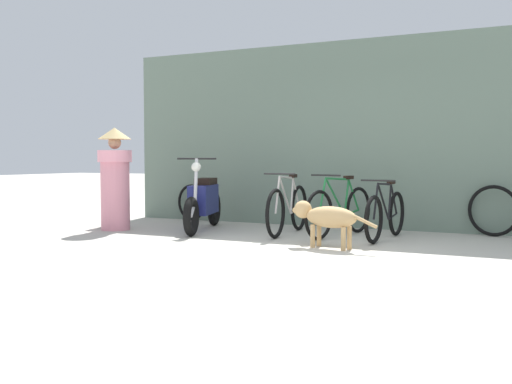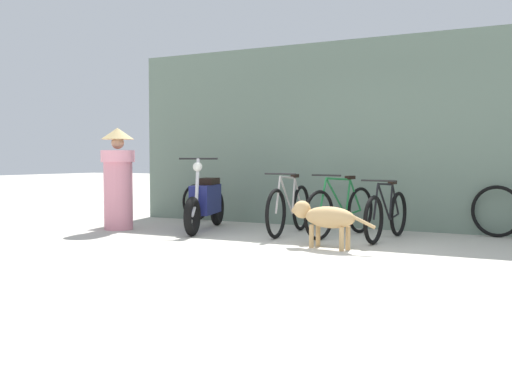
{
  "view_description": "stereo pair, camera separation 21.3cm",
  "coord_description": "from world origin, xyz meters",
  "px_view_note": "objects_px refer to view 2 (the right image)",
  "views": [
    {
      "loc": [
        2.64,
        -6.15,
        1.09
      ],
      "look_at": [
        -0.8,
        1.02,
        0.65
      ],
      "focal_mm": 42.0,
      "sensor_mm": 36.0,
      "label": 1
    },
    {
      "loc": [
        2.83,
        -6.06,
        1.09
      ],
      "look_at": [
        -0.8,
        1.02,
        0.65
      ],
      "focal_mm": 42.0,
      "sensor_mm": 36.0,
      "label": 2
    }
  ],
  "objects_px": {
    "bicycle_1": "(341,211)",
    "motorcycle": "(206,202)",
    "bicycle_2": "(387,215)",
    "spare_tire_left": "(497,211)",
    "stray_dog": "(324,217)",
    "bicycle_0": "(289,209)",
    "spare_tire_right": "(196,202)",
    "person_in_robes": "(118,177)"
  },
  "relations": [
    {
      "from": "bicycle_1",
      "to": "motorcycle",
      "type": "bearing_deg",
      "value": -69.91
    },
    {
      "from": "bicycle_2",
      "to": "spare_tire_left",
      "type": "height_order",
      "value": "bicycle_2"
    },
    {
      "from": "bicycle_1",
      "to": "spare_tire_left",
      "type": "xyz_separation_m",
      "value": [
        1.96,
        0.91,
        0.0
      ]
    },
    {
      "from": "bicycle_2",
      "to": "spare_tire_left",
      "type": "xyz_separation_m",
      "value": [
        1.29,
        0.97,
        0.03
      ]
    },
    {
      "from": "bicycle_1",
      "to": "spare_tire_left",
      "type": "distance_m",
      "value": 2.16
    },
    {
      "from": "bicycle_2",
      "to": "stray_dog",
      "type": "bearing_deg",
      "value": -19.66
    },
    {
      "from": "bicycle_0",
      "to": "spare_tire_right",
      "type": "bearing_deg",
      "value": -117.47
    },
    {
      "from": "bicycle_1",
      "to": "stray_dog",
      "type": "distance_m",
      "value": 1.15
    },
    {
      "from": "stray_dog",
      "to": "person_in_robes",
      "type": "distance_m",
      "value": 3.58
    },
    {
      "from": "stray_dog",
      "to": "spare_tire_left",
      "type": "height_order",
      "value": "spare_tire_left"
    },
    {
      "from": "bicycle_0",
      "to": "person_in_robes",
      "type": "distance_m",
      "value": 2.72
    },
    {
      "from": "bicycle_0",
      "to": "person_in_robes",
      "type": "xyz_separation_m",
      "value": [
        -2.6,
        -0.65,
        0.45
      ]
    },
    {
      "from": "bicycle_0",
      "to": "stray_dog",
      "type": "xyz_separation_m",
      "value": [
        0.93,
        -1.04,
        0.02
      ]
    },
    {
      "from": "spare_tire_left",
      "to": "motorcycle",
      "type": "bearing_deg",
      "value": -163.97
    },
    {
      "from": "bicycle_2",
      "to": "spare_tire_left",
      "type": "bearing_deg",
      "value": 131.56
    },
    {
      "from": "bicycle_0",
      "to": "spare_tire_right",
      "type": "xyz_separation_m",
      "value": [
        -2.26,
        1.01,
        -0.04
      ]
    },
    {
      "from": "bicycle_0",
      "to": "motorcycle",
      "type": "height_order",
      "value": "motorcycle"
    },
    {
      "from": "bicycle_1",
      "to": "bicycle_2",
      "type": "distance_m",
      "value": 0.67
    },
    {
      "from": "person_in_robes",
      "to": "spare_tire_left",
      "type": "relative_size",
      "value": 2.16
    },
    {
      "from": "bicycle_2",
      "to": "spare_tire_right",
      "type": "bearing_deg",
      "value": -100.31
    },
    {
      "from": "bicycle_0",
      "to": "person_in_robes",
      "type": "bearing_deg",
      "value": -79.26
    },
    {
      "from": "bicycle_1",
      "to": "stray_dog",
      "type": "height_order",
      "value": "bicycle_1"
    },
    {
      "from": "motorcycle",
      "to": "spare_tire_left",
      "type": "bearing_deg",
      "value": 89.84
    },
    {
      "from": "stray_dog",
      "to": "spare_tire_left",
      "type": "bearing_deg",
      "value": -118.14
    },
    {
      "from": "spare_tire_right",
      "to": "bicycle_0",
      "type": "bearing_deg",
      "value": -24.12
    },
    {
      "from": "stray_dog",
      "to": "spare_tire_left",
      "type": "relative_size",
      "value": 1.61
    },
    {
      "from": "stray_dog",
      "to": "spare_tire_left",
      "type": "distance_m",
      "value": 2.7
    },
    {
      "from": "motorcycle",
      "to": "bicycle_1",
      "type": "bearing_deg",
      "value": 80.67
    },
    {
      "from": "bicycle_0",
      "to": "bicycle_2",
      "type": "distance_m",
      "value": 1.42
    },
    {
      "from": "stray_dog",
      "to": "bicycle_0",
      "type": "bearing_deg",
      "value": -35.3
    },
    {
      "from": "bicycle_1",
      "to": "stray_dog",
      "type": "xyz_separation_m",
      "value": [
        0.18,
        -1.13,
        0.02
      ]
    },
    {
      "from": "bicycle_0",
      "to": "bicycle_1",
      "type": "height_order",
      "value": "bicycle_0"
    },
    {
      "from": "stray_dog",
      "to": "bicycle_2",
      "type": "bearing_deg",
      "value": -101.45
    },
    {
      "from": "stray_dog",
      "to": "motorcycle",
      "type": "bearing_deg",
      "value": -8.56
    },
    {
      "from": "bicycle_1",
      "to": "spare_tire_left",
      "type": "height_order",
      "value": "bicycle_1"
    },
    {
      "from": "person_in_robes",
      "to": "bicycle_2",
      "type": "bearing_deg",
      "value": -146.04
    },
    {
      "from": "motorcycle",
      "to": "spare_tire_left",
      "type": "xyz_separation_m",
      "value": [
        4.03,
        1.16,
        -0.07
      ]
    },
    {
      "from": "stray_dog",
      "to": "spare_tire_right",
      "type": "xyz_separation_m",
      "value": [
        -3.2,
        2.05,
        -0.06
      ]
    },
    {
      "from": "bicycle_2",
      "to": "person_in_robes",
      "type": "bearing_deg",
      "value": -75.7
    },
    {
      "from": "motorcycle",
      "to": "spare_tire_left",
      "type": "relative_size",
      "value": 2.63
    },
    {
      "from": "bicycle_0",
      "to": "person_in_robes",
      "type": "height_order",
      "value": "person_in_robes"
    },
    {
      "from": "bicycle_2",
      "to": "stray_dog",
      "type": "xyz_separation_m",
      "value": [
        -0.48,
        -1.07,
        0.05
      ]
    }
  ]
}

